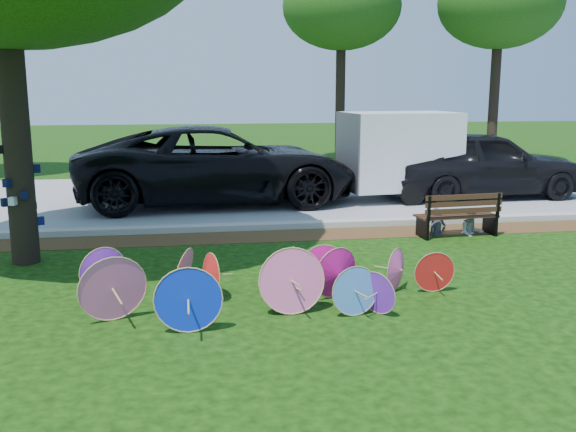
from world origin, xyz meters
name	(u,v)px	position (x,y,z in m)	size (l,w,h in m)	color
ground	(273,319)	(0.00, 0.00, 0.00)	(90.00, 90.00, 0.00)	black
mulch_strip	(242,237)	(0.00, 4.50, 0.01)	(90.00, 1.00, 0.01)	#472D16
curb	(240,227)	(0.00, 5.20, 0.06)	(90.00, 0.30, 0.12)	#B7B5AD
street	(227,196)	(0.00, 9.35, 0.01)	(90.00, 8.00, 0.01)	gray
parasol_pile	(261,279)	(-0.09, 0.53, 0.37)	(5.18, 2.08, 0.87)	#0B30E8
black_van	(218,165)	(-0.27, 8.33, 0.96)	(3.18, 6.89, 1.92)	black
dark_pickup	(482,164)	(6.60, 8.21, 0.89)	(2.10, 5.21, 1.77)	black
cargo_trailer	(399,151)	(4.33, 8.16, 1.27)	(2.76, 1.75, 2.53)	white
park_bench	(456,214)	(4.12, 4.03, 0.42)	(1.62, 0.62, 0.84)	black
person_left	(438,209)	(3.77, 4.08, 0.52)	(0.38, 0.25, 1.04)	#3A3C50
person_right	(472,209)	(4.47, 4.08, 0.51)	(0.50, 0.39, 1.02)	#B8B7C0
bg_trees	(272,0)	(2.01, 15.15, 5.77)	(23.43, 6.93, 7.40)	black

